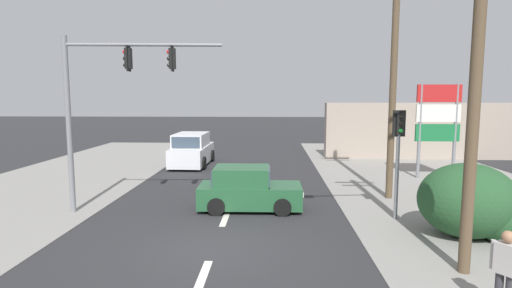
% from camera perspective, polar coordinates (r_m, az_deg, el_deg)
% --- Properties ---
extents(ground_plane, '(140.00, 140.00, 0.00)m').
position_cam_1_polar(ground_plane, '(10.93, -6.09, -14.65)').
color(ground_plane, '#28282B').
extents(lane_dash_near, '(0.20, 2.40, 0.01)m').
position_cam_1_polar(lane_dash_near, '(9.12, -8.02, -19.18)').
color(lane_dash_near, silver).
rests_on(lane_dash_near, ground).
extents(lane_dash_mid, '(0.20, 2.40, 0.01)m').
position_cam_1_polar(lane_dash_mid, '(13.74, -4.24, -10.10)').
color(lane_dash_mid, silver).
rests_on(lane_dash_mid, ground).
extents(lane_dash_far, '(0.20, 2.40, 0.01)m').
position_cam_1_polar(lane_dash_far, '(18.56, -2.48, -5.63)').
color(lane_dash_far, silver).
rests_on(lane_dash_far, ground).
extents(kerb_left_verge, '(8.00, 40.00, 0.02)m').
position_cam_1_polar(kerb_left_verge, '(17.72, -32.54, -7.27)').
color(kerb_left_verge, gray).
rests_on(kerb_left_verge, ground).
extents(utility_pole_foreground_right, '(3.78, 0.54, 10.54)m').
position_cam_1_polar(utility_pole_foreground_right, '(9.93, 28.68, 15.56)').
color(utility_pole_foreground_right, brown).
rests_on(utility_pole_foreground_right, ground).
extents(utility_pole_midground_right, '(1.80, 0.26, 10.99)m').
position_cam_1_polar(utility_pole_midground_right, '(16.33, 19.17, 12.58)').
color(utility_pole_midground_right, brown).
rests_on(utility_pole_midground_right, ground).
extents(traffic_signal_mast, '(5.28, 0.55, 6.00)m').
position_cam_1_polar(traffic_signal_mast, '(14.41, -20.63, 6.98)').
color(traffic_signal_mast, slate).
rests_on(traffic_signal_mast, ground).
extents(pedestal_signal_right_kerb, '(0.44, 0.31, 3.56)m').
position_cam_1_polar(pedestal_signal_right_kerb, '(13.54, 19.66, -0.28)').
color(pedestal_signal_right_kerb, slate).
rests_on(pedestal_signal_right_kerb, ground).
extents(shopping_plaza_sign, '(2.10, 0.16, 4.60)m').
position_cam_1_polar(shopping_plaza_sign, '(21.23, 24.56, 3.45)').
color(shopping_plaza_sign, slate).
rests_on(shopping_plaza_sign, ground).
extents(roadside_bush, '(2.85, 2.44, 2.12)m').
position_cam_1_polar(roadside_bush, '(12.93, 28.56, -7.42)').
color(roadside_bush, '#234C28').
rests_on(roadside_bush, ground).
extents(shopfront_wall_far, '(12.00, 1.00, 3.60)m').
position_cam_1_polar(shopfront_wall_far, '(27.81, 22.22, 1.75)').
color(shopfront_wall_far, '#A39384').
rests_on(shopfront_wall_far, ground).
extents(hatchback_receding_far, '(3.66, 1.81, 1.53)m').
position_cam_1_polar(hatchback_receding_far, '(14.23, -1.17, -6.56)').
color(hatchback_receding_far, '#235633').
rests_on(hatchback_receding_far, ground).
extents(suv_kerbside_parked, '(2.12, 4.57, 1.90)m').
position_cam_1_polar(suv_kerbside_parked, '(23.54, -9.15, -0.90)').
color(suv_kerbside_parked, silver).
rests_on(suv_kerbside_parked, ground).
extents(pedestrian_at_kerb, '(0.39, 0.47, 1.63)m').
position_cam_1_polar(pedestrian_at_kerb, '(8.69, 32.09, -14.89)').
color(pedestrian_at_kerb, '#333338').
rests_on(pedestrian_at_kerb, ground).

